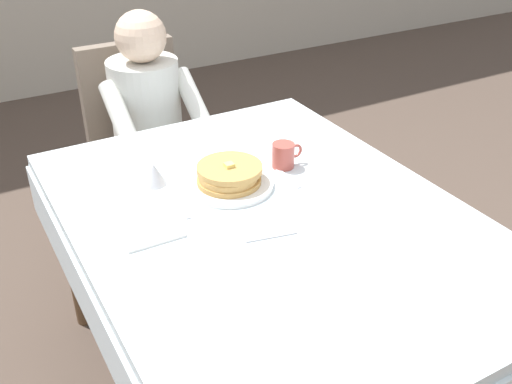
{
  "coord_description": "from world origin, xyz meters",
  "views": [
    {
      "loc": [
        -0.77,
        -1.26,
        1.69
      ],
      "look_at": [
        -0.01,
        0.06,
        0.79
      ],
      "focal_mm": 41.71,
      "sensor_mm": 36.0,
      "label": 1
    }
  ],
  "objects_px": {
    "dining_table_main": "(270,239)",
    "fork_left_of_plate": "(177,204)",
    "cup_coffee": "(284,155)",
    "diner_person": "(150,117)",
    "spoon_near_edge": "(271,236)",
    "breakfast_stack": "(229,174)",
    "knife_right_of_plate": "(284,174)",
    "plate_breakfast": "(230,184)",
    "syrup_pitcher": "(154,174)",
    "chair_diner": "(141,133)"
  },
  "relations": [
    {
      "from": "breakfast_stack",
      "to": "syrup_pitcher",
      "type": "xyz_separation_m",
      "value": [
        -0.2,
        0.13,
        -0.01
      ]
    },
    {
      "from": "syrup_pitcher",
      "to": "fork_left_of_plate",
      "type": "distance_m",
      "value": 0.16
    },
    {
      "from": "diner_person",
      "to": "fork_left_of_plate",
      "type": "relative_size",
      "value": 6.22
    },
    {
      "from": "breakfast_stack",
      "to": "knife_right_of_plate",
      "type": "bearing_deg",
      "value": -6.1
    },
    {
      "from": "syrup_pitcher",
      "to": "plate_breakfast",
      "type": "bearing_deg",
      "value": -33.19
    },
    {
      "from": "plate_breakfast",
      "to": "chair_diner",
      "type": "bearing_deg",
      "value": 88.22
    },
    {
      "from": "dining_table_main",
      "to": "fork_left_of_plate",
      "type": "xyz_separation_m",
      "value": [
        -0.22,
        0.19,
        0.09
      ]
    },
    {
      "from": "diner_person",
      "to": "cup_coffee",
      "type": "height_order",
      "value": "diner_person"
    },
    {
      "from": "cup_coffee",
      "to": "fork_left_of_plate",
      "type": "relative_size",
      "value": 0.63
    },
    {
      "from": "syrup_pitcher",
      "to": "diner_person",
      "type": "bearing_deg",
      "value": 70.99
    },
    {
      "from": "diner_person",
      "to": "spoon_near_edge",
      "type": "xyz_separation_m",
      "value": [
        -0.06,
        -1.11,
        0.07
      ]
    },
    {
      "from": "diner_person",
      "to": "plate_breakfast",
      "type": "relative_size",
      "value": 4.0
    },
    {
      "from": "chair_diner",
      "to": "syrup_pitcher",
      "type": "relative_size",
      "value": 11.62
    },
    {
      "from": "syrup_pitcher",
      "to": "breakfast_stack",
      "type": "bearing_deg",
      "value": -33.24
    },
    {
      "from": "cup_coffee",
      "to": "diner_person",
      "type": "bearing_deg",
      "value": 103.91
    },
    {
      "from": "knife_right_of_plate",
      "to": "spoon_near_edge",
      "type": "distance_m",
      "value": 0.36
    },
    {
      "from": "plate_breakfast",
      "to": "diner_person",
      "type": "bearing_deg",
      "value": 87.88
    },
    {
      "from": "diner_person",
      "to": "cup_coffee",
      "type": "bearing_deg",
      "value": 103.91
    },
    {
      "from": "dining_table_main",
      "to": "spoon_near_edge",
      "type": "bearing_deg",
      "value": -119.97
    },
    {
      "from": "breakfast_stack",
      "to": "chair_diner",
      "type": "bearing_deg",
      "value": 88.16
    },
    {
      "from": "plate_breakfast",
      "to": "breakfast_stack",
      "type": "distance_m",
      "value": 0.04
    },
    {
      "from": "fork_left_of_plate",
      "to": "dining_table_main",
      "type": "bearing_deg",
      "value": -129.02
    },
    {
      "from": "chair_diner",
      "to": "spoon_near_edge",
      "type": "bearing_deg",
      "value": 87.35
    },
    {
      "from": "dining_table_main",
      "to": "spoon_near_edge",
      "type": "height_order",
      "value": "spoon_near_edge"
    },
    {
      "from": "dining_table_main",
      "to": "diner_person",
      "type": "relative_size",
      "value": 1.36
    },
    {
      "from": "diner_person",
      "to": "breakfast_stack",
      "type": "relative_size",
      "value": 5.25
    },
    {
      "from": "dining_table_main",
      "to": "cup_coffee",
      "type": "bearing_deg",
      "value": 51.04
    },
    {
      "from": "dining_table_main",
      "to": "plate_breakfast",
      "type": "height_order",
      "value": "plate_breakfast"
    },
    {
      "from": "breakfast_stack",
      "to": "knife_right_of_plate",
      "type": "xyz_separation_m",
      "value": [
        0.19,
        -0.02,
        -0.04
      ]
    },
    {
      "from": "plate_breakfast",
      "to": "syrup_pitcher",
      "type": "xyz_separation_m",
      "value": [
        -0.2,
        0.13,
        0.03
      ]
    },
    {
      "from": "plate_breakfast",
      "to": "breakfast_stack",
      "type": "bearing_deg",
      "value": 158.5
    },
    {
      "from": "cup_coffee",
      "to": "knife_right_of_plate",
      "type": "height_order",
      "value": "cup_coffee"
    },
    {
      "from": "plate_breakfast",
      "to": "syrup_pitcher",
      "type": "relative_size",
      "value": 3.5
    },
    {
      "from": "chair_diner",
      "to": "diner_person",
      "type": "height_order",
      "value": "diner_person"
    },
    {
      "from": "cup_coffee",
      "to": "plate_breakfast",
      "type": "bearing_deg",
      "value": -171.94
    },
    {
      "from": "plate_breakfast",
      "to": "syrup_pitcher",
      "type": "bearing_deg",
      "value": 146.81
    },
    {
      "from": "diner_person",
      "to": "fork_left_of_plate",
      "type": "bearing_deg",
      "value": 75.1
    },
    {
      "from": "spoon_near_edge",
      "to": "syrup_pitcher",
      "type": "bearing_deg",
      "value": 123.64
    },
    {
      "from": "breakfast_stack",
      "to": "diner_person",
      "type": "bearing_deg",
      "value": 87.8
    },
    {
      "from": "dining_table_main",
      "to": "fork_left_of_plate",
      "type": "bearing_deg",
      "value": 139.52
    },
    {
      "from": "breakfast_stack",
      "to": "cup_coffee",
      "type": "bearing_deg",
      "value": 7.92
    },
    {
      "from": "plate_breakfast",
      "to": "spoon_near_edge",
      "type": "relative_size",
      "value": 1.87
    },
    {
      "from": "knife_right_of_plate",
      "to": "chair_diner",
      "type": "bearing_deg",
      "value": 9.84
    },
    {
      "from": "knife_right_of_plate",
      "to": "spoon_near_edge",
      "type": "height_order",
      "value": "same"
    },
    {
      "from": "fork_left_of_plate",
      "to": "spoon_near_edge",
      "type": "bearing_deg",
      "value": -149.29
    },
    {
      "from": "chair_diner",
      "to": "fork_left_of_plate",
      "type": "relative_size",
      "value": 5.17
    },
    {
      "from": "cup_coffee",
      "to": "knife_right_of_plate",
      "type": "bearing_deg",
      "value": -121.78
    },
    {
      "from": "breakfast_stack",
      "to": "knife_right_of_plate",
      "type": "relative_size",
      "value": 1.07
    },
    {
      "from": "chair_diner",
      "to": "dining_table_main",
      "type": "bearing_deg",
      "value": 89.96
    },
    {
      "from": "plate_breakfast",
      "to": "knife_right_of_plate",
      "type": "xyz_separation_m",
      "value": [
        0.19,
        -0.02,
        -0.01
      ]
    }
  ]
}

